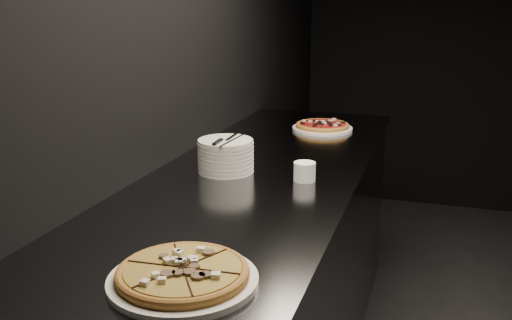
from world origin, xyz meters
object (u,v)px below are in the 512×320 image
(counter, at_px, (257,286))
(pizza_mushroom, at_px, (183,275))
(pizza_tomato, at_px, (322,126))
(plate_stack, at_px, (226,156))
(ramekin, at_px, (305,171))
(cutlery, at_px, (226,140))

(counter, relative_size, pizza_mushroom, 7.24)
(counter, xyz_separation_m, pizza_tomato, (0.08, 0.78, 0.48))
(pizza_mushroom, height_order, pizza_tomato, pizza_mushroom)
(pizza_mushroom, distance_m, pizza_tomato, 1.63)
(plate_stack, distance_m, ramekin, 0.30)
(pizza_tomato, xyz_separation_m, plate_stack, (-0.20, -0.79, 0.04))
(counter, relative_size, ramekin, 32.02)
(counter, distance_m, ramekin, 0.53)
(counter, xyz_separation_m, pizza_mushroom, (0.10, -0.85, 0.48))
(cutlery, distance_m, ramekin, 0.31)
(plate_stack, distance_m, cutlery, 0.07)
(pizza_tomato, distance_m, cutlery, 0.84)
(pizza_mushroom, relative_size, plate_stack, 1.68)
(pizza_mushroom, relative_size, pizza_tomato, 1.00)
(counter, relative_size, pizza_tomato, 7.27)
(cutlery, bearing_deg, pizza_tomato, 75.20)
(counter, distance_m, plate_stack, 0.53)
(cutlery, bearing_deg, pizza_mushroom, -77.31)
(cutlery, bearing_deg, plate_stack, 116.00)
(pizza_tomato, distance_m, plate_stack, 0.82)
(pizza_mushroom, xyz_separation_m, pizza_tomato, (-0.02, 1.63, -0.00))
(pizza_mushroom, bearing_deg, counter, 96.90)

